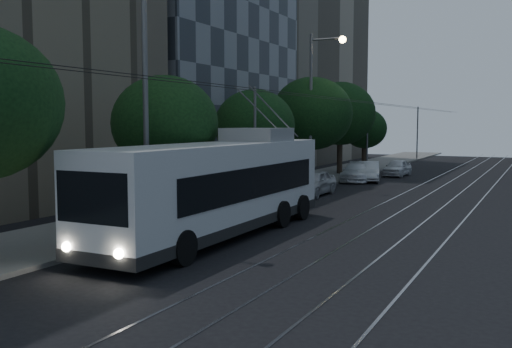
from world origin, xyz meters
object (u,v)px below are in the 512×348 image
Objects in this scene: pickup_silver at (254,196)px; car_white_b at (357,172)px; car_white_c at (368,171)px; streetlamp_near at (154,64)px; streetlamp_far at (317,96)px; car_white_a at (312,183)px; car_white_d at (397,168)px; trolleybus at (220,187)px.

car_white_b is at bearing 92.09° from pickup_silver.
pickup_silver is at bearing -108.87° from car_white_c.
streetlamp_far is at bearing 91.98° from streetlamp_near.
streetlamp_far reaches higher than car_white_a.
car_white_d is at bearing 64.29° from car_white_b.
trolleybus is 2.87× the size of car_white_b.
car_white_a is (0.07, 7.20, -0.02)m from pickup_silver.
car_white_d is (1.60, 21.50, -0.10)m from pickup_silver.
car_white_b is at bearing 78.17° from streetlamp_far.
car_white_a is 0.44× the size of streetlamp_far.
car_white_c is at bearing 87.13° from streetlamp_near.
car_white_c is at bearing 26.44° from car_white_b.
streetlamp_far is (-1.78, -5.70, 5.21)m from car_white_c.
trolleybus is at bearing -73.68° from pickup_silver.
car_white_c is 0.44× the size of streetlamp_far.
streetlamp_near reaches higher than pickup_silver.
car_white_a is (-1.33, 12.71, -1.09)m from trolleybus.
trolleybus is 3.12× the size of car_white_c.
streetlamp_near reaches higher than car_white_a.
streetlamp_far is at bearing 97.84° from pickup_silver.
car_white_c is 0.41× the size of streetlamp_near.
trolleybus is at bearing -104.63° from car_white_c.
trolleybus is at bearing 34.87° from streetlamp_near.
streetlamp_near is at bearing -88.02° from streetlamp_far.
pickup_silver is (-1.40, 5.52, -1.06)m from trolleybus.
trolleybus is 27.05m from car_white_d.
pickup_silver reaches higher than car_white_d.
car_white_b is 7.46m from streetlamp_far.
car_white_c reaches higher than car_white_d.
pickup_silver is at bearing 85.98° from streetlamp_near.
streetlamp_near is at bearing -100.70° from car_white_b.
streetlamp_far is (-1.16, 3.61, 5.17)m from car_white_a.
car_white_c is 1.10× the size of car_white_d.
car_white_c is (-0.71, 22.02, -1.12)m from trolleybus.
pickup_silver is 1.29× the size of car_white_c.
car_white_b is 0.85m from car_white_c.
pickup_silver is 0.53× the size of streetlamp_near.
car_white_c is at bearing 85.53° from car_white_a.
car_white_b is 0.48× the size of streetlamp_far.
car_white_a is at bearing -93.96° from car_white_d.
pickup_silver is 1.27× the size of car_white_a.
trolleybus is 12.83m from car_white_a.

